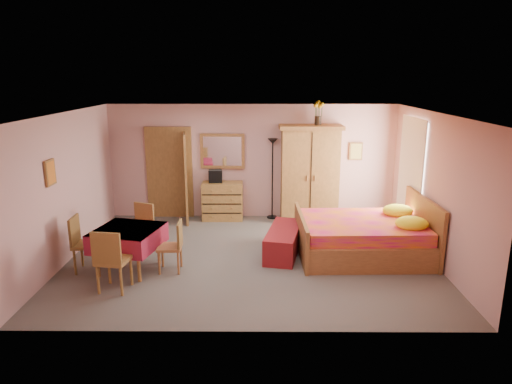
{
  "coord_description": "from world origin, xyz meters",
  "views": [
    {
      "loc": [
        0.16,
        -7.77,
        3.23
      ],
      "look_at": [
        0.1,
        0.3,
        1.15
      ],
      "focal_mm": 32.0,
      "sensor_mm": 36.0,
      "label": 1
    }
  ],
  "objects_px": {
    "wall_mirror": "(222,151)",
    "stereo": "(215,176)",
    "chest_of_drawers": "(223,201)",
    "chair_west": "(88,244)",
    "dining_table": "(129,249)",
    "bench": "(284,241)",
    "wardrobe": "(309,174)",
    "chair_north": "(139,230)",
    "chair_south": "(114,259)",
    "chair_east": "(170,247)",
    "sunflower_vase": "(318,113)",
    "floor_lamp": "(272,179)",
    "bed": "(362,227)"
  },
  "relations": [
    {
      "from": "floor_lamp",
      "to": "sunflower_vase",
      "type": "distance_m",
      "value": 1.8
    },
    {
      "from": "chair_north",
      "to": "wardrobe",
      "type": "bearing_deg",
      "value": -126.42
    },
    {
      "from": "wardrobe",
      "to": "chair_north",
      "type": "xyz_separation_m",
      "value": [
        -3.35,
        -2.03,
        -0.62
      ]
    },
    {
      "from": "sunflower_vase",
      "to": "chair_east",
      "type": "bearing_deg",
      "value": -134.48
    },
    {
      "from": "sunflower_vase",
      "to": "chair_west",
      "type": "xyz_separation_m",
      "value": [
        -4.16,
        -2.84,
        -1.95
      ]
    },
    {
      "from": "chest_of_drawers",
      "to": "stereo",
      "type": "relative_size",
      "value": 3.0
    },
    {
      "from": "sunflower_vase",
      "to": "wardrobe",
      "type": "bearing_deg",
      "value": -173.26
    },
    {
      "from": "chest_of_drawers",
      "to": "floor_lamp",
      "type": "xyz_separation_m",
      "value": [
        1.14,
        0.11,
        0.49
      ]
    },
    {
      "from": "chest_of_drawers",
      "to": "stereo",
      "type": "distance_m",
      "value": 0.6
    },
    {
      "from": "chest_of_drawers",
      "to": "chair_south",
      "type": "relative_size",
      "value": 0.91
    },
    {
      "from": "chair_east",
      "to": "chair_west",
      "type": "bearing_deg",
      "value": 88.69
    },
    {
      "from": "chest_of_drawers",
      "to": "chair_west",
      "type": "xyz_separation_m",
      "value": [
        -2.05,
        -2.85,
        0.04
      ]
    },
    {
      "from": "wardrobe",
      "to": "sunflower_vase",
      "type": "distance_m",
      "value": 1.36
    },
    {
      "from": "bench",
      "to": "chair_east",
      "type": "height_order",
      "value": "chair_east"
    },
    {
      "from": "wall_mirror",
      "to": "floor_lamp",
      "type": "relative_size",
      "value": 0.55
    },
    {
      "from": "dining_table",
      "to": "chair_west",
      "type": "distance_m",
      "value": 0.69
    },
    {
      "from": "chest_of_drawers",
      "to": "chair_east",
      "type": "relative_size",
      "value": 1.06
    },
    {
      "from": "chair_east",
      "to": "chair_south",
      "type": "bearing_deg",
      "value": 133.12
    },
    {
      "from": "stereo",
      "to": "chair_west",
      "type": "distance_m",
      "value": 3.49
    },
    {
      "from": "chest_of_drawers",
      "to": "dining_table",
      "type": "bearing_deg",
      "value": -116.23
    },
    {
      "from": "sunflower_vase",
      "to": "dining_table",
      "type": "height_order",
      "value": "sunflower_vase"
    },
    {
      "from": "wall_mirror",
      "to": "stereo",
      "type": "distance_m",
      "value": 0.59
    },
    {
      "from": "dining_table",
      "to": "chair_west",
      "type": "xyz_separation_m",
      "value": [
        -0.68,
        -0.02,
        0.11
      ]
    },
    {
      "from": "bench",
      "to": "chair_east",
      "type": "bearing_deg",
      "value": -158.14
    },
    {
      "from": "stereo",
      "to": "chair_north",
      "type": "relative_size",
      "value": 0.33
    },
    {
      "from": "dining_table",
      "to": "chair_north",
      "type": "height_order",
      "value": "chair_north"
    },
    {
      "from": "chair_north",
      "to": "dining_table",
      "type": "bearing_deg",
      "value": 113.95
    },
    {
      "from": "floor_lamp",
      "to": "bed",
      "type": "distance_m",
      "value": 2.76
    },
    {
      "from": "chest_of_drawers",
      "to": "chair_east",
      "type": "xyz_separation_m",
      "value": [
        -0.67,
        -2.85,
        0.0
      ]
    },
    {
      "from": "chair_west",
      "to": "chair_east",
      "type": "distance_m",
      "value": 1.38
    },
    {
      "from": "bench",
      "to": "floor_lamp",
      "type": "bearing_deg",
      "value": 94.01
    },
    {
      "from": "stereo",
      "to": "bench",
      "type": "bearing_deg",
      "value": -55.48
    },
    {
      "from": "bench",
      "to": "dining_table",
      "type": "height_order",
      "value": "dining_table"
    },
    {
      "from": "bed",
      "to": "chair_north",
      "type": "height_order",
      "value": "bed"
    },
    {
      "from": "bench",
      "to": "chair_south",
      "type": "distance_m",
      "value": 3.08
    },
    {
      "from": "bed",
      "to": "chair_west",
      "type": "height_order",
      "value": "bed"
    },
    {
      "from": "chest_of_drawers",
      "to": "bench",
      "type": "bearing_deg",
      "value": -58.54
    },
    {
      "from": "wardrobe",
      "to": "sunflower_vase",
      "type": "bearing_deg",
      "value": 6.58
    },
    {
      "from": "bench",
      "to": "wardrobe",
      "type": "bearing_deg",
      "value": 71.67
    },
    {
      "from": "chair_south",
      "to": "chair_east",
      "type": "bearing_deg",
      "value": 52.49
    },
    {
      "from": "floor_lamp",
      "to": "wardrobe",
      "type": "distance_m",
      "value": 0.85
    },
    {
      "from": "dining_table",
      "to": "chair_north",
      "type": "relative_size",
      "value": 1.1
    },
    {
      "from": "chair_west",
      "to": "wall_mirror",
      "type": "bearing_deg",
      "value": 143.73
    },
    {
      "from": "wall_mirror",
      "to": "chair_south",
      "type": "distance_m",
      "value": 4.15
    },
    {
      "from": "chair_south",
      "to": "wardrobe",
      "type": "bearing_deg",
      "value": 54.43
    },
    {
      "from": "chest_of_drawers",
      "to": "floor_lamp",
      "type": "bearing_deg",
      "value": 5.23
    },
    {
      "from": "sunflower_vase",
      "to": "bench",
      "type": "bearing_deg",
      "value": -111.93
    },
    {
      "from": "stereo",
      "to": "chair_east",
      "type": "relative_size",
      "value": 0.35
    },
    {
      "from": "chair_west",
      "to": "bench",
      "type": "bearing_deg",
      "value": 100.76
    },
    {
      "from": "chair_south",
      "to": "chair_north",
      "type": "distance_m",
      "value": 1.49
    }
  ]
}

